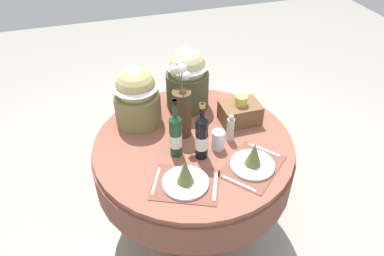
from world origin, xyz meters
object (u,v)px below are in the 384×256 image
place_setting_right (253,160)px  wine_bottle_left (176,135)px  flower_vase (182,107)px  wine_bottle_centre (202,137)px  gift_tub_back_centre (187,74)px  woven_basket_side_right (240,112)px  pepper_mill (230,129)px  gift_tub_back_left (136,93)px  dining_table (193,160)px  place_setting_left (185,178)px  tumbler_near_right (218,140)px

place_setting_right → wine_bottle_left: size_ratio=1.19×
flower_vase → wine_bottle_centre: bearing=-78.8°
wine_bottle_centre → gift_tub_back_centre: 0.52m
place_setting_right → woven_basket_side_right: woven_basket_side_right is taller
pepper_mill → gift_tub_back_left: (-0.47, 0.33, 0.13)m
place_setting_right → gift_tub_back_centre: bearing=104.3°
gift_tub_back_left → gift_tub_back_centre: bearing=13.5°
pepper_mill → flower_vase: bearing=149.7°
dining_table → wine_bottle_centre: size_ratio=3.37×
place_setting_left → tumbler_near_right: (0.25, 0.22, 0.01)m
dining_table → tumbler_near_right: tumbler_near_right is taller
flower_vase → pepper_mill: (0.25, -0.15, -0.10)m
dining_table → pepper_mill: bearing=-11.9°
dining_table → tumbler_near_right: bearing=-38.8°
place_setting_left → wine_bottle_centre: bearing=51.3°
tumbler_near_right → wine_bottle_left: bearing=174.6°
place_setting_right → wine_bottle_centre: size_ratio=1.21×
flower_vase → wine_bottle_centre: (0.05, -0.23, -0.05)m
place_setting_right → flower_vase: size_ratio=0.89×
dining_table → place_setting_left: 0.39m
wine_bottle_left → gift_tub_back_centre: gift_tub_back_centre is taller
tumbler_near_right → pepper_mill: 0.11m
place_setting_left → place_setting_right: (0.38, 0.02, 0.00)m
flower_vase → woven_basket_side_right: (0.37, 0.01, -0.12)m
pepper_mill → woven_basket_side_right: woven_basket_side_right is taller
dining_table → flower_vase: 0.35m
flower_vase → gift_tub_back_centre: bearing=67.1°
wine_bottle_left → gift_tub_back_left: gift_tub_back_left is taller
gift_tub_back_left → woven_basket_side_right: (0.60, -0.18, -0.14)m
pepper_mill → wine_bottle_left: bearing=-175.3°
pepper_mill → dining_table: bearing=168.1°
dining_table → wine_bottle_centre: 0.31m
place_setting_left → flower_vase: flower_vase is taller
wine_bottle_centre → tumbler_near_right: 0.14m
dining_table → place_setting_right: size_ratio=2.79×
tumbler_near_right → gift_tub_back_centre: (-0.04, 0.47, 0.18)m
dining_table → woven_basket_side_right: woven_basket_side_right is taller
place_setting_right → gift_tub_back_centre: (-0.17, 0.66, 0.19)m
place_setting_right → place_setting_left: bearing=-177.0°
wine_bottle_left → gift_tub_back_left: 0.40m
woven_basket_side_right → wine_bottle_centre: bearing=-144.1°
wine_bottle_centre → pepper_mill: bearing=23.1°
tumbler_near_right → gift_tub_back_left: (-0.38, 0.38, 0.15)m
wine_bottle_left → gift_tub_back_centre: bearing=66.0°
gift_tub_back_left → woven_basket_side_right: size_ratio=1.69×
pepper_mill → woven_basket_side_right: size_ratio=0.75×
wine_bottle_left → gift_tub_back_left: bearing=111.5°
gift_tub_back_left → place_setting_right: bearing=-48.8°
place_setting_right → woven_basket_side_right: 0.41m
flower_vase → wine_bottle_left: bearing=-115.5°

